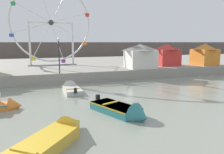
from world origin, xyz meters
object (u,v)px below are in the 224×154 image
motorboat_teal_painted (124,111)px  motorboat_pale_grey (71,88)px  carnival_booth_white_ticket (140,56)px  promenade_lamp_near (59,50)px  carnival_booth_red_striped (167,54)px  motorboat_mustard_yellow (51,140)px  carnival_booth_orange_canopy (205,54)px  ferris_wheel_white_frame (51,24)px

motorboat_teal_painted → motorboat_pale_grey: (-1.93, 8.02, -0.06)m
motorboat_teal_painted → carnival_booth_white_ticket: carnival_booth_white_ticket is taller
motorboat_teal_painted → promenade_lamp_near: (-2.45, 11.94, 3.30)m
carnival_booth_red_striped → motorboat_mustard_yellow: bearing=-133.9°
motorboat_pale_grey → carnival_booth_white_ticket: (9.82, 5.44, 2.51)m
motorboat_teal_painted → carnival_booth_white_ticket: (7.90, 13.46, 2.45)m
carnival_booth_red_striped → motorboat_pale_grey: bearing=-154.4°
motorboat_pale_grey → carnival_booth_orange_canopy: carnival_booth_orange_canopy is taller
ferris_wheel_white_frame → carnival_booth_white_ticket: bearing=-34.9°
motorboat_teal_painted → motorboat_mustard_yellow: bearing=-81.6°
motorboat_pale_grey → carnival_booth_red_striped: (14.69, 6.80, 2.51)m
carnival_booth_orange_canopy → promenade_lamp_near: promenade_lamp_near is taller
motorboat_pale_grey → motorboat_mustard_yellow: bearing=166.4°
carnival_booth_red_striped → promenade_lamp_near: (-15.21, -2.88, 0.85)m
carnival_booth_white_ticket → motorboat_teal_painted: bearing=-117.9°
motorboat_teal_painted → promenade_lamp_near: promenade_lamp_near is taller
promenade_lamp_near → motorboat_mustard_yellow: bearing=-98.0°
motorboat_mustard_yellow → carnival_booth_red_striped: carnival_booth_red_striped is taller
carnival_booth_white_ticket → carnival_booth_orange_canopy: bearing=2.9°
motorboat_teal_painted → ferris_wheel_white_frame: 21.84m
motorboat_mustard_yellow → motorboat_teal_painted: size_ratio=1.19×
motorboat_pale_grey → promenade_lamp_near: bearing=7.6°
carnival_booth_white_ticket → motorboat_pale_grey: bearing=-148.5°
motorboat_mustard_yellow → carnival_booth_red_striped: 24.67m
carnival_booth_red_striped → promenade_lamp_near: 15.50m
carnival_booth_orange_canopy → carnival_booth_red_striped: size_ratio=1.04×
carnival_booth_orange_canopy → promenade_lamp_near: (-20.70, -1.60, 0.84)m
carnival_booth_red_striped → promenade_lamp_near: size_ratio=0.91×
carnival_booth_white_ticket → promenade_lamp_near: 10.49m
motorboat_pale_grey → carnival_booth_orange_canopy: size_ratio=1.10×
promenade_lamp_near → ferris_wheel_white_frame: bearing=89.9°
ferris_wheel_white_frame → carnival_booth_white_ticket: size_ratio=2.92×
motorboat_mustard_yellow → carnival_booth_orange_canopy: 28.02m
motorboat_pale_grey → promenade_lamp_near: promenade_lamp_near is taller
motorboat_pale_grey → carnival_booth_white_ticket: 11.51m
carnival_booth_white_ticket → promenade_lamp_near: bearing=-169.2°
carnival_booth_white_ticket → carnival_booth_red_striped: size_ratio=1.16×
motorboat_pale_grey → carnival_booth_orange_canopy: bearing=-74.7°
motorboat_pale_grey → ferris_wheel_white_frame: bearing=2.3°
ferris_wheel_white_frame → carnival_booth_orange_canopy: 22.27m
carnival_booth_orange_canopy → motorboat_pale_grey: bearing=-168.8°
motorboat_teal_painted → carnival_booth_red_striped: 19.71m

